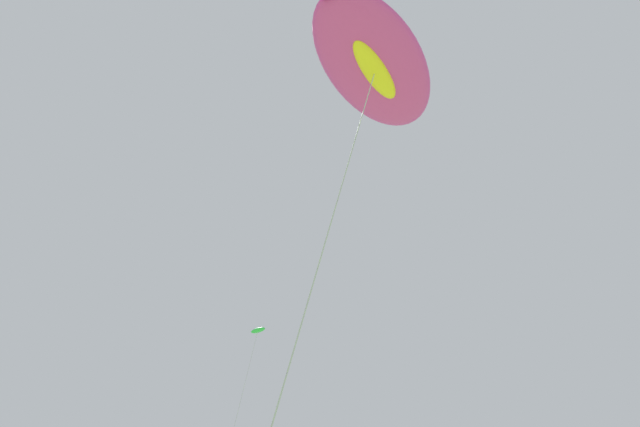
# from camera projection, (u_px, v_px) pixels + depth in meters

# --- Properties ---
(big_show_kite) EXTENTS (9.62, 4.22, 14.24)m
(big_show_kite) POSITION_uv_depth(u_px,v_px,m) (368.00, 55.00, 13.52)
(big_show_kite) COLOR #CC3899
(big_show_kite) RESTS_ON ground
(small_kite_delta_white) EXTENTS (2.45, 2.23, 20.65)m
(small_kite_delta_white) POSITION_uv_depth(u_px,v_px,m) (257.00, 336.00, 33.33)
(small_kite_delta_white) COLOR green
(small_kite_delta_white) RESTS_ON ground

